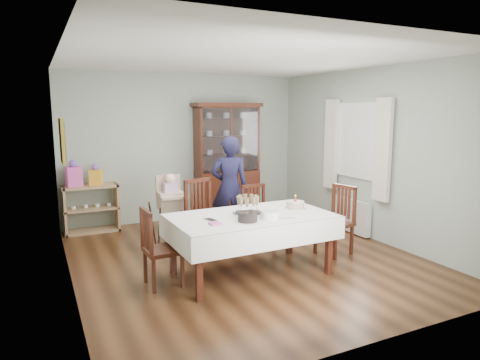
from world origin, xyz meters
TOP-DOWN VIEW (x-y plane):
  - floor at (0.00, 0.00)m, footprint 5.00×5.00m
  - room_shell at (0.00, 0.53)m, footprint 5.00×5.00m
  - dining_table at (-0.19, -0.58)m, footprint 2.02×1.19m
  - china_cabinet at (0.75, 2.26)m, footprint 1.30×0.48m
  - sideboard at (-1.75, 2.28)m, footprint 0.90×0.38m
  - picture_frame at (-2.22, 0.80)m, footprint 0.04×0.48m
  - window at (2.22, 0.30)m, footprint 0.04×1.02m
  - curtain_left at (2.16, -0.32)m, footprint 0.07×0.30m
  - curtain_right at (2.16, 0.92)m, footprint 0.07×0.30m
  - radiator at (2.16, 0.30)m, footprint 0.10×0.80m
  - chair_far_left at (-0.41, 0.42)m, footprint 0.57×0.57m
  - chair_far_right at (0.42, 0.37)m, footprint 0.42×0.42m
  - chair_end_left at (-1.30, -0.45)m, footprint 0.44×0.44m
  - chair_end_right at (1.24, -0.41)m, footprint 0.52×0.52m
  - woman at (0.21, 0.96)m, footprint 0.70×0.58m
  - high_chair at (-0.77, 0.92)m, footprint 0.52×0.52m
  - champagne_tray at (-0.20, -0.51)m, footprint 0.38×0.38m
  - birthday_cake at (0.48, -0.54)m, footprint 0.27×0.27m
  - plate_stack_dark at (-0.37, -0.83)m, footprint 0.25×0.25m
  - plate_stack_white at (-0.08, -0.84)m, footprint 0.26×0.26m
  - napkin_stack at (-0.76, -0.80)m, footprint 0.13×0.13m
  - cutlery at (-0.78, -0.59)m, footprint 0.16×0.19m
  - cake_knife at (0.07, -0.91)m, footprint 0.26×0.15m
  - gift_bag_pink at (-2.00, 2.26)m, footprint 0.27×0.20m
  - gift_bag_orange at (-1.65, 2.26)m, footprint 0.23×0.20m

SIDE VIEW (x-z plane):
  - floor at x=0.00m, z-range 0.00..0.00m
  - chair_far_right at x=0.42m, z-range -0.19..0.73m
  - chair_end_left at x=-1.30m, z-range -0.19..0.74m
  - chair_end_right at x=1.24m, z-range -0.20..0.78m
  - radiator at x=2.16m, z-range 0.02..0.57m
  - chair_far_left at x=-0.41m, z-range -0.21..0.84m
  - dining_table at x=-0.19m, z-range 0.00..0.76m
  - sideboard at x=-1.75m, z-range 0.00..0.80m
  - high_chair at x=-0.77m, z-range -0.12..0.99m
  - cake_knife at x=0.07m, z-range 0.76..0.77m
  - cutlery at x=-0.78m, z-range 0.76..0.77m
  - napkin_stack at x=-0.76m, z-range 0.76..0.78m
  - plate_stack_white at x=-0.08m, z-range 0.76..0.86m
  - birthday_cake at x=0.48m, z-range 0.72..0.90m
  - plate_stack_dark at x=-0.37m, z-range 0.76..0.87m
  - woman at x=0.21m, z-range 0.00..1.64m
  - champagne_tray at x=-0.20m, z-range 0.72..0.95m
  - gift_bag_orange at x=-1.65m, z-range 0.78..1.15m
  - gift_bag_pink at x=-2.00m, z-range 0.77..1.22m
  - china_cabinet at x=0.75m, z-range 0.04..2.21m
  - curtain_left at x=2.16m, z-range 0.67..2.23m
  - curtain_right at x=2.16m, z-range 0.67..2.23m
  - window at x=2.22m, z-range 0.94..2.16m
  - picture_frame at x=-2.22m, z-range 1.36..1.94m
  - room_shell at x=0.00m, z-range -0.80..4.20m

